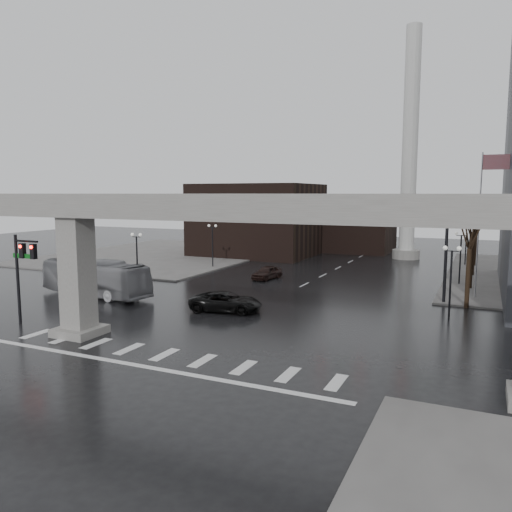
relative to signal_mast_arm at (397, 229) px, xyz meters
The scene contains 23 objects.
ground 21.64m from the signal_mast_arm, 115.57° to the right, with size 160.00×160.00×0.00m, color black.
sidewalk_nw 39.41m from the signal_mast_arm, 153.82° to the left, with size 28.00×36.00×0.15m, color slate.
elevated_guideway 20.35m from the signal_mast_arm, 112.35° to the right, with size 48.00×2.60×8.70m.
building_far_left 32.68m from the signal_mast_arm, 134.74° to the left, with size 16.00×14.00×10.00m, color black.
building_far_mid 35.02m from the signal_mast_arm, 108.32° to the left, with size 10.00×10.00×8.00m, color black.
smokestack 28.38m from the signal_mast_arm, 96.28° to the left, with size 3.60×3.60×30.00m.
signal_mast_arm is the anchor object (origin of this frame).
signal_left_pole 28.09m from the signal_mast_arm, 139.26° to the right, with size 2.30×0.30×6.00m.
flagpole_assembly 7.27m from the signal_mast_arm, 26.93° to the left, with size 2.06×0.12×12.00m.
lamp_right_0 6.99m from the signal_mast_arm, 46.80° to the right, with size 1.22×0.32×5.11m.
lamp_right_1 10.51m from the signal_mast_arm, 63.90° to the left, with size 1.22×0.32×5.11m.
lamp_right_2 23.75m from the signal_mast_arm, 79.01° to the left, with size 1.22×0.32×5.11m.
lamp_left_0 23.12m from the signal_mast_arm, 167.96° to the right, with size 1.22×0.32×5.11m.
lamp_left_1 24.42m from the signal_mast_arm, 157.75° to the left, with size 1.22×0.32×5.11m.
lamp_left_2 32.40m from the signal_mast_arm, 134.11° to the left, with size 1.22×0.32×5.11m.
tree_right_0 6.37m from the signal_mast_arm, ahead, with size 1.09×1.58×7.50m.
tree_right_1 9.57m from the signal_mast_arm, 52.50° to the left, with size 1.09×1.61×7.67m.
tree_right_2 16.45m from the signal_mast_arm, 70.00° to the left, with size 1.10×1.63×7.85m.
tree_right_3 24.04m from the signal_mast_arm, 76.58° to the left, with size 1.11×1.66×8.02m.
tree_right_4 31.83m from the signal_mast_arm, 79.94° to the left, with size 1.12×1.69×8.19m.
pickup_truck 15.23m from the signal_mast_arm, 137.96° to the right, with size 2.46×5.33×1.48m, color black.
city_bus 25.60m from the signal_mast_arm, 158.61° to the right, with size 2.60×11.11×3.09m, color #9C9CA1.
far_car 15.13m from the signal_mast_arm, 161.43° to the left, with size 1.62×4.03×1.37m, color black.
Camera 1 is at (15.49, -22.73, 8.72)m, focal length 35.00 mm.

